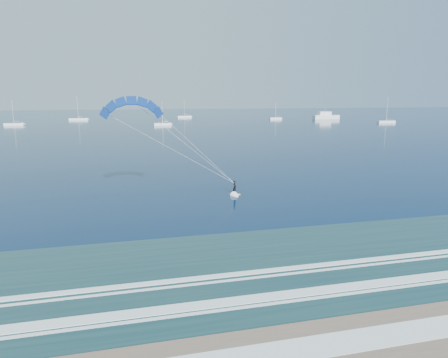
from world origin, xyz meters
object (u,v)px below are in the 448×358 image
object	(u,v)px
sailboat_1	(14,124)
sailboat_5	(276,118)
motor_yacht	(326,116)
sailboat_2	(78,119)
sailboat_3	(163,124)
kitesurfer_rig	(187,145)
sailboat_4	(184,117)
sailboat_6	(386,122)

from	to	relation	value
sailboat_1	sailboat_5	xyz separation A→B (m)	(143.17, 20.39, -0.01)
motor_yacht	sailboat_1	distance (m)	176.57
sailboat_2	sailboat_3	distance (m)	72.63
kitesurfer_rig	sailboat_1	world-z (taller)	kitesurfer_rig
motor_yacht	sailboat_4	world-z (taller)	sailboat_4
kitesurfer_rig	sailboat_4	bearing A→B (deg)	81.80
sailboat_1	sailboat_3	world-z (taller)	sailboat_1
kitesurfer_rig	motor_yacht	xyz separation A→B (m)	(115.84, 181.77, -5.74)
motor_yacht	sailboat_5	world-z (taller)	sailboat_5
sailboat_2	sailboat_4	world-z (taller)	sailboat_2
sailboat_5	kitesurfer_rig	bearing A→B (deg)	-114.29
sailboat_5	sailboat_6	distance (m)	64.60
motor_yacht	sailboat_1	world-z (taller)	sailboat_1
sailboat_5	sailboat_3	bearing A→B (deg)	-153.10
sailboat_2	sailboat_5	bearing A→B (deg)	-9.76
sailboat_2	sailboat_5	world-z (taller)	sailboat_2
sailboat_1	sailboat_6	world-z (taller)	sailboat_6
sailboat_2	sailboat_5	xyz separation A→B (m)	(117.63, -20.24, -0.02)
sailboat_4	sailboat_6	xyz separation A→B (m)	(96.91, -82.14, 0.01)
sailboat_1	sailboat_6	xyz separation A→B (m)	(188.59, -25.55, 0.01)
motor_yacht	sailboat_4	size ratio (longest dim) A/B	1.33
sailboat_1	sailboat_3	xyz separation A→B (m)	(70.24, -16.61, -0.00)
kitesurfer_rig	sailboat_4	distance (m)	223.17
motor_yacht	sailboat_4	xyz separation A→B (m)	(-84.01, 39.01, -1.14)
kitesurfer_rig	sailboat_2	world-z (taller)	sailboat_2
sailboat_1	sailboat_4	bearing A→B (deg)	31.69
sailboat_2	sailboat_6	size ratio (longest dim) A/B	1.06
sailboat_4	sailboat_6	distance (m)	127.04
sailboat_1	sailboat_5	world-z (taller)	sailboat_1
motor_yacht	sailboat_5	size ratio (longest dim) A/B	1.61
kitesurfer_rig	sailboat_5	bearing A→B (deg)	65.71
sailboat_3	sailboat_4	xyz separation A→B (m)	(21.44, 73.20, 0.00)
sailboat_2	sailboat_4	distance (m)	68.04
motor_yacht	sailboat_4	distance (m)	92.63
sailboat_6	sailboat_3	bearing A→B (deg)	175.68
sailboat_1	sailboat_6	distance (m)	190.31
sailboat_4	sailboat_5	xyz separation A→B (m)	(51.49, -36.21, -0.01)
sailboat_2	sailboat_6	distance (m)	175.97
kitesurfer_rig	sailboat_5	size ratio (longest dim) A/B	1.86
motor_yacht	sailboat_2	xyz separation A→B (m)	(-150.15, 23.05, -1.13)
kitesurfer_rig	sailboat_6	world-z (taller)	kitesurfer_rig
sailboat_1	sailboat_5	bearing A→B (deg)	8.10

